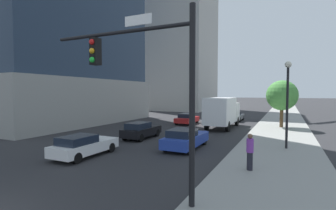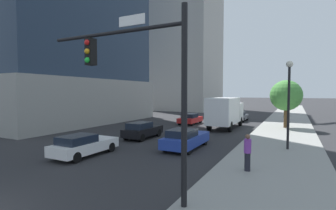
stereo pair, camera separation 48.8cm
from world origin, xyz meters
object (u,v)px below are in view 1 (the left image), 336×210
object	(u,v)px
car_black	(141,130)
street_lamp	(288,92)
street_tree	(282,95)
car_blue	(185,139)
construction_building	(182,35)
box_truck	(222,111)
pedestrian_purple_shirt	(250,151)
traffic_light_pole	(144,71)
car_gray	(235,116)
car_red	(187,119)
car_white	(84,146)

from	to	relation	value
car_black	street_lamp	bearing A→B (deg)	2.40
street_tree	car_blue	distance (m)	15.09
construction_building	street_lamp	bearing A→B (deg)	-57.72
car_blue	box_truck	xyz separation A→B (m)	(-0.00, 11.03, 1.18)
construction_building	pedestrian_purple_shirt	world-z (taller)	construction_building
traffic_light_pole	car_black	distance (m)	12.97
construction_building	car_blue	xyz separation A→B (m)	(15.73, -37.44, -16.48)
traffic_light_pole	car_blue	xyz separation A→B (m)	(-1.78, 8.51, -4.00)
car_black	construction_building	bearing A→B (deg)	107.06
car_blue	car_gray	world-z (taller)	car_blue
street_lamp	car_red	xyz separation A→B (m)	(-11.24, 10.44, -3.33)
street_lamp	car_red	bearing A→B (deg)	137.13
car_blue	car_white	size ratio (longest dim) A/B	1.08
car_red	car_blue	distance (m)	13.70
car_red	box_truck	xyz separation A→B (m)	(4.83, -1.79, 1.22)
traffic_light_pole	street_lamp	world-z (taller)	traffic_light_pole
car_red	car_gray	world-z (taller)	car_gray
street_tree	car_blue	xyz separation A→B (m)	(-5.90, -13.58, -2.91)
car_red	car_black	distance (m)	10.91
street_lamp	street_tree	size ratio (longest dim) A/B	1.15
car_red	car_gray	size ratio (longest dim) A/B	0.94
car_white	construction_building	bearing A→B (deg)	104.49
car_gray	car_black	distance (m)	17.61
construction_building	car_blue	bearing A→B (deg)	-67.21
traffic_light_pole	street_lamp	distance (m)	11.86
street_lamp	box_truck	xyz separation A→B (m)	(-6.41, 8.65, -2.11)
car_blue	pedestrian_purple_shirt	world-z (taller)	pedestrian_purple_shirt
street_tree	box_truck	world-z (taller)	street_tree
car_red	box_truck	bearing A→B (deg)	-20.35
construction_building	car_red	world-z (taller)	construction_building
car_blue	box_truck	world-z (taller)	box_truck
car_white	box_truck	world-z (taller)	box_truck
street_tree	pedestrian_purple_shirt	world-z (taller)	street_tree
traffic_light_pole	car_blue	distance (m)	9.57
traffic_light_pole	pedestrian_purple_shirt	world-z (taller)	traffic_light_pole
street_lamp	car_blue	xyz separation A→B (m)	(-6.41, -2.38, -3.29)
car_white	pedestrian_purple_shirt	xyz separation A→B (m)	(9.64, 1.10, 0.39)
street_lamp	pedestrian_purple_shirt	world-z (taller)	street_lamp
street_lamp	traffic_light_pole	bearing A→B (deg)	-113.03
street_tree	car_black	xyz separation A→B (m)	(-10.73, -11.67, -2.90)
car_black	car_white	xyz separation A→B (m)	(-0.00, -6.66, -0.03)
car_white	car_red	bearing A→B (deg)	90.00
street_lamp	pedestrian_purple_shirt	size ratio (longest dim) A/B	3.29
car_red	box_truck	size ratio (longest dim) A/B	0.55
street_tree	car_red	distance (m)	11.16
street_lamp	pedestrian_purple_shirt	xyz separation A→B (m)	(-1.60, -6.03, -2.92)
street_lamp	car_black	bearing A→B (deg)	-177.60
street_tree	car_white	xyz separation A→B (m)	(-10.73, -18.33, -2.93)
car_gray	car_white	xyz separation A→B (m)	(-4.83, -23.59, 0.00)
car_gray	car_red	bearing A→B (deg)	-128.73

